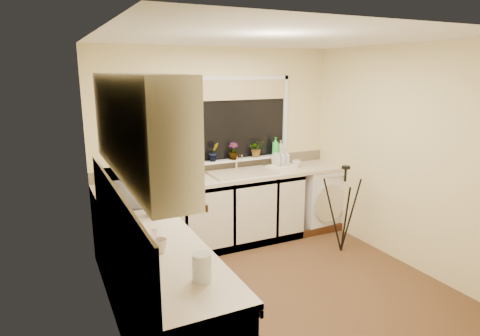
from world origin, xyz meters
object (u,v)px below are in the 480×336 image
at_px(dish_rack, 281,167).
at_px(tripod, 343,209).
at_px(washing_machine, 316,195).
at_px(plant_a, 195,154).
at_px(plant_c, 233,151).
at_px(soap_bottle_green, 275,146).
at_px(microwave, 128,187).
at_px(plant_d, 257,149).
at_px(cup_back, 296,163).
at_px(plant_b, 214,152).
at_px(cup_left, 160,246).
at_px(kettle, 157,204).
at_px(soap_bottle_clear, 281,147).
at_px(laptop, 179,178).
at_px(steel_jar, 156,234).
at_px(glass_jug, 202,267).

distance_m(dish_rack, tripod, 0.97).
relative_size(washing_machine, plant_a, 4.06).
relative_size(plant_c, soap_bottle_green, 0.90).
height_order(microwave, plant_d, plant_d).
height_order(washing_machine, cup_back, cup_back).
distance_m(plant_b, cup_left, 2.37).
distance_m(microwave, plant_d, 1.97).
bearing_deg(plant_a, soap_bottle_green, -0.42).
height_order(tripod, plant_c, plant_c).
xyz_separation_m(kettle, soap_bottle_green, (1.95, 1.22, 0.16)).
relative_size(microwave, cup_back, 4.65).
relative_size(dish_rack, plant_d, 1.58).
distance_m(soap_bottle_clear, cup_left, 3.03).
distance_m(laptop, soap_bottle_green, 1.47).
relative_size(laptop, steel_jar, 3.20).
relative_size(steel_jar, plant_b, 0.45).
xyz_separation_m(soap_bottle_green, cup_left, (-2.14, -1.99, -0.22)).
xyz_separation_m(dish_rack, tripod, (0.39, -0.80, -0.39)).
bearing_deg(cup_back, kettle, -154.41).
distance_m(plant_a, cup_left, 2.24).
bearing_deg(cup_back, dish_rack, -174.16).
distance_m(laptop, tripod, 2.00).
bearing_deg(laptop, cup_left, -103.04).
height_order(glass_jug, cup_left, glass_jug).
bearing_deg(kettle, washing_machine, 22.62).
distance_m(kettle, plant_b, 1.63).
bearing_deg(washing_machine, kettle, -161.86).
distance_m(tripod, plant_b, 1.74).
relative_size(plant_c, cup_left, 2.02).
relative_size(steel_jar, plant_c, 0.48).
distance_m(laptop, plant_b, 0.63).
height_order(plant_d, soap_bottle_green, soap_bottle_green).
bearing_deg(plant_a, steel_jar, -118.38).
distance_m(washing_machine, glass_jug, 3.53).
xyz_separation_m(washing_machine, steel_jar, (-2.68, -1.60, 0.51)).
distance_m(microwave, plant_a, 1.21).
xyz_separation_m(glass_jug, plant_c, (1.38, 2.50, 0.17)).
bearing_deg(glass_jug, cup_back, 46.10).
height_order(plant_a, soap_bottle_clear, plant_a).
height_order(dish_rack, cup_back, cup_back).
bearing_deg(washing_machine, soap_bottle_clear, 153.10).
height_order(tripod, plant_b, plant_b).
height_order(washing_machine, microwave, microwave).
height_order(microwave, cup_back, microwave).
xyz_separation_m(dish_rack, plant_a, (-1.12, 0.21, 0.23)).
xyz_separation_m(dish_rack, soap_bottle_green, (0.02, 0.20, 0.25)).
bearing_deg(steel_jar, dish_rack, 36.94).
bearing_deg(washing_machine, plant_c, 167.86).
relative_size(kettle, plant_c, 0.97).
bearing_deg(soap_bottle_green, soap_bottle_clear, 18.68).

